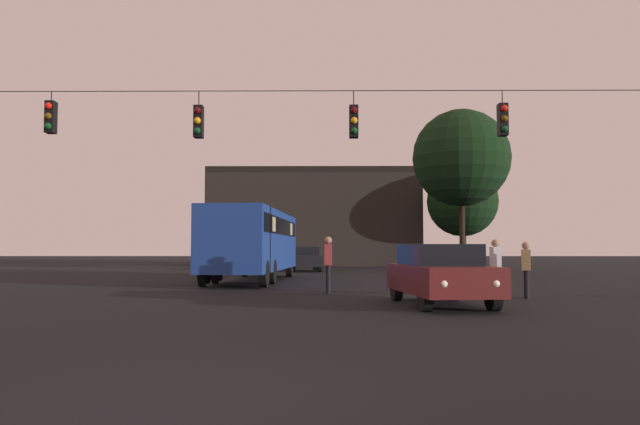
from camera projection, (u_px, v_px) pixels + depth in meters
The scene contains 11 objects.
ground_plane at pixel (297, 277), 29.83m from camera, with size 168.00×168.00×0.00m, color black.
overhead_signal_span at pixel (277, 161), 17.76m from camera, with size 21.96×0.44×7.01m.
city_bus at pixel (254, 238), 26.52m from camera, with size 3.12×11.12×3.00m.
car_near_right at pixel (440, 273), 15.13m from camera, with size 2.26×4.48×1.52m.
car_far_left at pixel (305, 258), 37.91m from camera, with size 2.26×4.48×1.52m.
pedestrian_crossing_left at pixel (526, 267), 17.30m from camera, with size 0.33×0.41×1.60m.
pedestrian_crossing_center at pixel (328, 261), 19.22m from camera, with size 0.25×0.37×1.79m.
pedestrian_crossing_right at pixel (496, 264), 18.02m from camera, with size 0.26×0.38×1.69m.
corner_building at pixel (315, 219), 53.23m from camera, with size 17.26×10.76×7.95m.
tree_left_silhouette at pixel (462, 201), 46.81m from camera, with size 5.44×5.44×7.78m.
tree_behind_building at pixel (461, 158), 36.09m from camera, with size 5.78×5.78×9.69m.
Camera 1 is at (1.39, -5.46, 1.41)m, focal length 34.12 mm.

